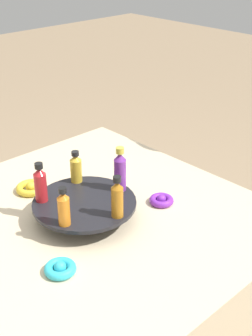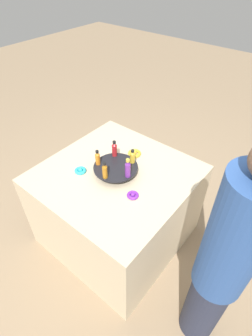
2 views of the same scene
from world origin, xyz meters
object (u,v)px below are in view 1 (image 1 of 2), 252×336
Objects in this scene: bottle_orange at (64,208)px; ribbon_bow_teal at (60,268)px; display_stand at (85,206)px; bottle_amber at (117,198)px; bottle_gold at (76,168)px; ribbon_bow_gold at (31,188)px; bottle_red at (40,184)px; ribbon_bow_purple at (161,200)px; bottle_purple at (120,171)px.

ribbon_bow_teal is at bearing 46.57° from bottle_orange.
display_stand is 0.16m from bottle_amber.
bottle_amber is 0.26m from ribbon_bow_teal.
display_stand is at bearing -143.53° from ribbon_bow_teal.
ribbon_bow_gold is at bearing -57.59° from bottle_gold.
bottle_red is at bearing -99.79° from bottle_orange.
bottle_orange is at bearing 26.21° from display_stand.
bottle_gold reaches higher than ribbon_bow_purple.
bottle_red is (0.16, 0.02, 0.01)m from bottle_gold.
ribbon_bow_purple is (-0.34, 0.20, -0.11)m from bottle_red.
bottle_gold is at bearing -63.79° from bottle_purple.
bottle_purple reaches higher than ribbon_bow_teal.
bottle_orange is 1.39× the size of ribbon_bow_teal.
bottle_amber reaches higher than bottle_gold.
bottle_purple is 0.16m from bottle_amber.
ribbon_bow_gold is at bearing -105.60° from bottle_orange.
bottle_purple reaches higher than bottle_amber.
bottle_purple is at bearing 170.21° from display_stand.
bottle_purple is 0.18m from ribbon_bow_purple.
ribbon_bow_gold is at bearing -113.53° from ribbon_bow_teal.
bottle_purple is at bearing -158.65° from ribbon_bow_teal.
bottle_orange is at bearing 44.21° from bottle_gold.
bottle_purple is at bearing 152.21° from bottle_red.
display_stand is 0.15m from bottle_gold.
ribbon_bow_teal is 0.46m from ribbon_bow_gold.
bottle_red is at bearing -115.35° from ribbon_bow_teal.
bottle_purple is at bearing 116.21° from bottle_gold.
bottle_amber is (0.04, 0.25, 0.01)m from bottle_gold.
display_stand is 2.51× the size of bottle_red.
bottle_amber is at bearing 80.21° from bottle_gold.
bottle_amber reaches higher than bottle_red.
display_stand is 0.15m from bottle_orange.
bottle_gold is 1.35× the size of ribbon_bow_purple.
ribbon_bow_gold is at bearing -60.55° from bottle_purple.
bottle_gold is 0.20m from ribbon_bow_gold.
display_stand is at bearing -153.79° from bottle_orange.
bottle_purple is 1.24× the size of bottle_orange.
ribbon_bow_purple is at bearing 149.05° from bottle_red.
bottle_gold is 0.91× the size of bottle_orange.
ribbon_bow_purple is 0.46m from ribbon_bow_gold.
ribbon_bow_teal reaches higher than ribbon_bow_purple.
display_stand is 3.99× the size of ribbon_bow_purple.
bottle_amber is 0.42m from ribbon_bow_gold.
bottle_purple is 1.13× the size of bottle_amber.
bottle_gold is 1.05× the size of ribbon_bow_gold.
ribbon_bow_gold is (0.27, -0.37, 0.00)m from ribbon_bow_purple.
bottle_gold is 0.40m from ribbon_bow_teal.
ribbon_bow_purple is at bearing -173.27° from bottle_amber.
bottle_red is (0.23, -0.12, -0.01)m from bottle_purple.
ribbon_bow_purple is (-0.46, -0.05, -0.00)m from ribbon_bow_teal.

